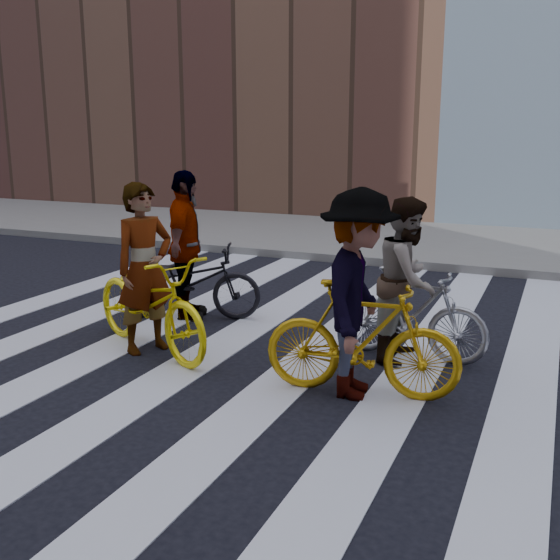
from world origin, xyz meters
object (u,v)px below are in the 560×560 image
Objects in this scene: rider_right at (358,294)px; bike_dark_rear at (190,282)px; rider_left at (145,269)px; bike_yellow_left at (150,302)px; bike_silver_mid at (411,314)px; bike_yellow_right at (362,339)px; rider_rear at (185,246)px; rider_mid at (407,279)px.

bike_dark_rear is at bearing 53.11° from rider_right.
bike_dark_rear is at bearing 34.40° from rider_left.
bike_yellow_left is 1.28× the size of bike_silver_mid.
bike_dark_rear is 1.38m from rider_left.
bike_yellow_left reaches higher than bike_yellow_right.
bike_silver_mid is at bearing -18.82° from rider_right.
bike_yellow_right reaches higher than bike_dark_rear.
bike_yellow_right is 0.97× the size of rider_left.
bike_dark_rear is (-2.78, 1.56, -0.06)m from bike_yellow_right.
bike_yellow_left is at bearing 174.15° from rider_rear.
bike_silver_mid is 0.86× the size of rider_rear.
bike_yellow_right is 0.94× the size of rider_rear.
rider_right is (-0.05, 0.00, 0.42)m from bike_yellow_right.
bike_yellow_left is at bearing 112.21° from bike_silver_mid.
rider_rear is at bearing 86.38° from rider_mid.
rider_left reaches higher than rider_mid.
rider_left is 2.53m from rider_right.
bike_yellow_right is at bearing -138.64° from rider_rear.
bike_yellow_left is 0.38m from rider_left.
rider_mid reaches higher than bike_yellow_right.
bike_silver_mid is (2.70, 0.91, -0.06)m from bike_yellow_left.
rider_right is (2.46, -0.27, 0.41)m from bike_yellow_left.
rider_mid is at bearing -117.05° from rider_rear.
bike_yellow_right is at bearing -71.35° from rider_left.
rider_rear reaches higher than rider_left.
rider_left is 1.07× the size of rider_mid.
rider_left is at bearing 112.21° from rider_mid.
bike_dark_rear is 0.48m from rider_rear.
bike_silver_mid is at bearing -47.03° from rider_left.
bike_silver_mid is 0.95× the size of rider_mid.
rider_mid is 0.91× the size of rider_right.
rider_left is at bearing 111.89° from bike_silver_mid.
rider_left is (0.22, -1.29, 0.45)m from bike_dark_rear.
bike_dark_rear is at bearing -109.85° from rider_rear.
rider_rear is at bearing 70.15° from bike_dark_rear.
rider_left is 1.32m from rider_rear.
bike_silver_mid is at bearing -86.42° from rider_mid.
rider_right reaches higher than bike_yellow_left.
bike_yellow_left is 1.39m from rider_rear.
bike_yellow_left reaches higher than bike_silver_mid.
bike_silver_mid is 0.90× the size of bike_dark_rear.
rider_right reaches higher than rider_left.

